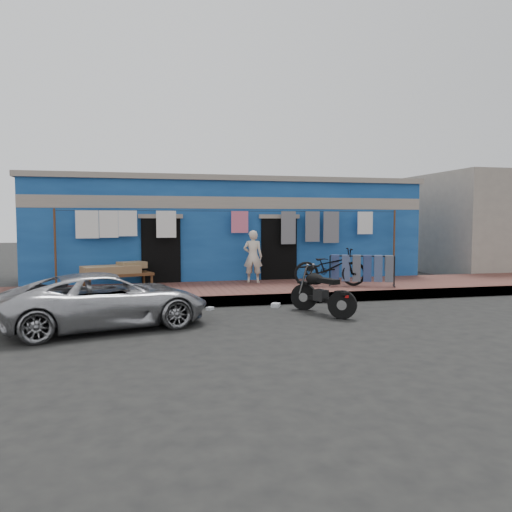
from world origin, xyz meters
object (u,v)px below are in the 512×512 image
at_px(car, 108,299).
at_px(charpoy, 118,275).
at_px(bicycle, 330,263).
at_px(seated_person, 253,257).
at_px(motorcycle, 322,291).
at_px(jeans_rack, 362,270).

distance_m(car, charpoy, 4.08).
distance_m(car, bicycle, 6.38).
distance_m(seated_person, charpoy, 3.75).
xyz_separation_m(seated_person, charpoy, (-3.73, -0.03, -0.44)).
bearing_deg(seated_person, motorcycle, 118.02).
bearing_deg(seated_person, car, 65.58).
relative_size(motorcycle, charpoy, 0.82).
bearing_deg(charpoy, motorcycle, -40.56).
bearing_deg(jeans_rack, car, -157.15).
height_order(seated_person, jeans_rack, seated_person).
xyz_separation_m(bicycle, jeans_rack, (0.84, -0.20, -0.20)).
bearing_deg(charpoy, seated_person, 0.49).
distance_m(charpoy, jeans_rack, 6.59).
height_order(seated_person, motorcycle, seated_person).
relative_size(car, charpoy, 1.89).
bearing_deg(car, jeans_rack, -82.37).
xyz_separation_m(motorcycle, jeans_rack, (2.06, 2.41, 0.17)).
bearing_deg(jeans_rack, bicycle, 166.51).
height_order(seated_person, bicycle, seated_person).
xyz_separation_m(car, charpoy, (0.04, 4.08, 0.02)).
xyz_separation_m(car, seated_person, (3.77, 4.11, 0.46)).
xyz_separation_m(car, motorcycle, (4.43, 0.32, -0.03)).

